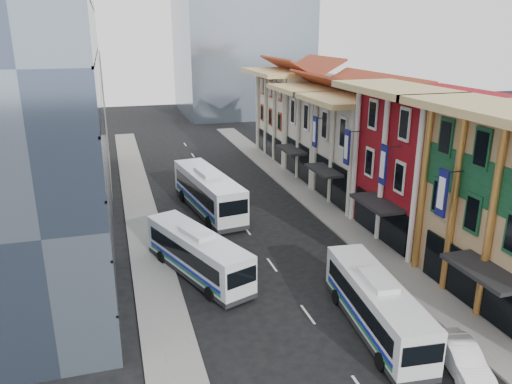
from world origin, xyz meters
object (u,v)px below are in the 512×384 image
object	(u,v)px
bus_right	(376,304)
sedan_right	(462,358)
bus_left_far	(208,191)
bus_left_near	(197,253)

from	to	relation	value
bus_right	sedan_right	distance (m)	5.18
bus_left_far	sedan_right	xyz separation A→B (m)	(7.74, -26.56, -1.31)
bus_left_near	sedan_right	world-z (taller)	bus_left_near
bus_left_far	bus_right	bearing A→B (deg)	-84.62
bus_right	sedan_right	world-z (taller)	bus_right
bus_left_near	bus_left_far	distance (m)	12.94
bus_left_near	sedan_right	xyz separation A→B (m)	(11.00, -14.04, -0.99)
bus_left_far	bus_right	distance (m)	22.72
bus_left_far	sedan_right	world-z (taller)	bus_left_far
sedan_right	bus_left_near	bearing A→B (deg)	140.49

